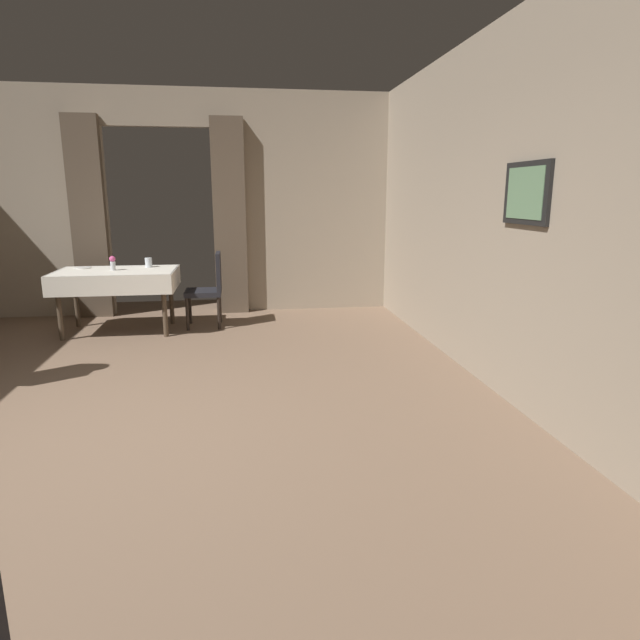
{
  "coord_description": "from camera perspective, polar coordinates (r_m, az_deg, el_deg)",
  "views": [
    {
      "loc": [
        1.03,
        -3.62,
        1.64
      ],
      "look_at": [
        1.62,
        0.34,
        0.71
      ],
      "focal_mm": 30.63,
      "sensor_mm": 36.0,
      "label": 1
    }
  ],
  "objects": [
    {
      "name": "ground",
      "position": [
        4.1,
        -22.72,
        -11.54
      ],
      "size": [
        10.08,
        10.08,
        0.0
      ],
      "primitive_type": "plane",
      "color": "#7A604C"
    },
    {
      "name": "wall_right",
      "position": [
        4.21,
        22.89,
        10.2
      ],
      "size": [
        0.16,
        8.4,
        3.0
      ],
      "color": "gray",
      "rests_on": "ground"
    },
    {
      "name": "chair_mid_right",
      "position": [
        6.95,
        -11.45,
        3.51
      ],
      "size": [
        0.44,
        0.44,
        0.93
      ],
      "color": "black",
      "rests_on": "ground"
    },
    {
      "name": "dining_table_mid",
      "position": [
        6.96,
        -20.49,
        4.16
      ],
      "size": [
        1.39,
        0.9,
        0.75
      ],
      "color": "#4C3D2D",
      "rests_on": "ground"
    },
    {
      "name": "wall_back",
      "position": [
        7.86,
        -16.32,
        11.69
      ],
      "size": [
        6.4,
        0.27,
        3.0
      ],
      "color": "gray",
      "rests_on": "ground"
    },
    {
      "name": "glass_mid_c",
      "position": [
        7.1,
        -17.48,
        5.76
      ],
      "size": [
        0.08,
        0.08,
        0.12
      ],
      "primitive_type": "cylinder",
      "color": "silver",
      "rests_on": "dining_table_mid"
    },
    {
      "name": "flower_vase_mid",
      "position": [
        6.94,
        -20.85,
        5.63
      ],
      "size": [
        0.07,
        0.07,
        0.17
      ],
      "color": "silver",
      "rests_on": "dining_table_mid"
    },
    {
      "name": "plate_mid_b",
      "position": [
        7.29,
        -23.56,
        5.03
      ],
      "size": [
        0.19,
        0.19,
        0.01
      ],
      "primitive_type": "cylinder",
      "color": "white",
      "rests_on": "dining_table_mid"
    }
  ]
}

